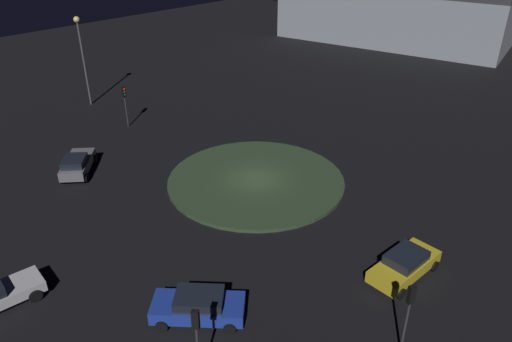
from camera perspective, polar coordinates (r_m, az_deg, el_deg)
ground_plane at (r=35.46m, az=0.00°, el=-1.27°), size 119.84×119.84×0.00m
roundabout_island at (r=35.39m, az=0.00°, el=-1.09°), size 12.87×12.87×0.25m
car_blue at (r=24.36m, az=-6.80°, el=-15.50°), size 4.32×4.58×1.49m
car_grey at (r=38.56m, az=-20.32°, el=0.79°), size 4.10×4.30×1.57m
car_yellow at (r=27.71m, az=17.11°, el=-10.46°), size 4.62×2.30×1.48m
traffic_light_northeast at (r=20.39m, az=-7.00°, el=-18.27°), size 0.39×0.37×3.96m
traffic_light_northeast_near at (r=22.43m, az=17.56°, el=-14.85°), size 0.36×0.39×3.78m
traffic_light_south at (r=45.08m, az=-15.20°, el=8.24°), size 0.31×0.36×3.82m
streetlamp_south at (r=51.02m, az=-19.92°, el=13.76°), size 0.59×0.59×8.73m
store_building at (r=77.89m, az=16.01°, el=17.51°), size 19.66×33.91×8.18m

